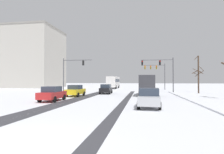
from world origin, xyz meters
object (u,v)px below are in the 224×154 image
Objects in this scene: traffic_signal_far_right at (156,71)px; bare_tree_sidewalk_far at (198,74)px; car_silver_fourth at (149,98)px; office_building_far_left_block at (21,58)px; car_black_lead at (106,89)px; box_truck_delivery at (147,85)px; traffic_signal_near_left at (71,69)px; car_red_third at (52,94)px; bus_oncoming at (113,82)px; traffic_signal_near_right at (162,68)px; car_yellow_cab_second at (76,91)px.

bare_tree_sidewalk_far is at bearing -62.59° from traffic_signal_far_right.
car_silver_fourth is 0.16× the size of office_building_far_left_block.
car_silver_fourth is at bearing -44.83° from office_building_far_left_block.
box_truck_delivery is at bearing -20.37° from car_black_lead.
car_black_lead is 43.42m from office_building_far_left_block.
office_building_far_left_block is (-27.01, 23.33, 5.38)m from traffic_signal_near_left.
office_building_far_left_block reaches higher than car_red_third.
traffic_signal_near_left is 1.00× the size of traffic_signal_far_right.
traffic_signal_near_left reaches higher than car_black_lead.
bus_oncoming is at bearing 103.16° from car_silver_fourth.
car_black_lead is at bearing 159.63° from box_truck_delivery.
car_red_third is at bearing -115.69° from traffic_signal_far_right.
box_truck_delivery reaches higher than car_black_lead.
traffic_signal_near_left is at bearing -175.79° from bare_tree_sidewalk_far.
bus_oncoming is at bearing 76.01° from traffic_signal_near_left.
traffic_signal_near_left and traffic_signal_near_right have the same top height.
traffic_signal_far_right is 0.95× the size of bare_tree_sidewalk_far.
bus_oncoming is (-11.80, 6.25, -2.77)m from traffic_signal_far_right.
traffic_signal_far_right is 0.59× the size of bus_oncoming.
office_building_far_left_block reaches higher than traffic_signal_near_left.
box_truck_delivery is 50.17m from office_building_far_left_block.
car_red_third is at bearing -137.95° from box_truck_delivery.
traffic_signal_near_right is 0.59× the size of bus_oncoming.
bus_oncoming is 26.20m from box_truck_delivery.
office_building_far_left_block reaches higher than bus_oncoming.
office_building_far_left_block is at bearing 145.74° from box_truck_delivery.
box_truck_delivery is 11.28m from bare_tree_sidewalk_far.
bus_oncoming reaches higher than car_yellow_cab_second.
car_silver_fourth is (13.72, -17.17, -3.58)m from traffic_signal_near_left.
box_truck_delivery is at bearing 89.20° from car_silver_fourth.
car_black_lead is 0.16× the size of office_building_far_left_block.
box_truck_delivery is (0.18, 12.63, 0.82)m from car_silver_fourth.
car_silver_fourth is 0.61× the size of bare_tree_sidewalk_far.
car_red_third is (3.40, -14.01, -3.58)m from traffic_signal_near_left.
office_building_far_left_block reaches higher than car_silver_fourth.
traffic_signal_far_right reaches higher than box_truck_delivery.
office_building_far_left_block reaches higher than bare_tree_sidewalk_far.
car_black_lead is 22.25m from bus_oncoming.
traffic_signal_near_left is at bearing 103.65° from car_red_third.
box_truck_delivery reaches higher than car_yellow_cab_second.
car_yellow_cab_second is at bearing -121.39° from traffic_signal_far_right.
traffic_signal_far_right is 45.11m from office_building_far_left_block.
car_yellow_cab_second is at bearing 136.42° from car_silver_fourth.
traffic_signal_near_right is 1.58× the size of car_yellow_cab_second.
car_black_lead and car_red_third have the same top height.
traffic_signal_near_left is 0.59× the size of bus_oncoming.
car_silver_fourth is 58.13m from office_building_far_left_block.
car_red_third is (-13.39, -15.94, -3.82)m from traffic_signal_near_right.
traffic_signal_far_right is 13.75m from bare_tree_sidewalk_far.
car_black_lead is at bearing -84.63° from bus_oncoming.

